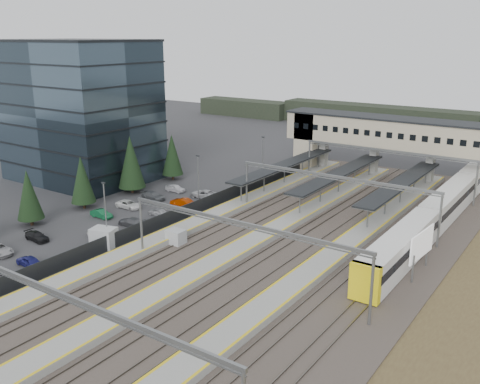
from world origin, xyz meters
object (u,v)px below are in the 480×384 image
Objects in this scene: footbridge at (380,135)px; train at (449,202)px; relay_cabin_near at (104,238)px; billboard at (422,246)px; relay_cabin_far at (176,237)px; office_building at (80,111)px.

train is (16.30, -15.15, -5.76)m from footbridge.
relay_cabin_near is 53.45m from footbridge.
billboard is at bearing -62.99° from footbridge.
train reaches higher than relay_cabin_near.
footbridge reaches higher than relay_cabin_far.
train is at bearing 13.90° from office_building.
relay_cabin_near is at bearing -140.90° from relay_cabin_far.
footbridge is (15.54, 50.70, 6.71)m from relay_cabin_near.
relay_cabin_near is at bearing -131.84° from train.
billboard is at bearing -83.44° from train.
train is 21.90m from billboard.
office_building is 7.18× the size of relay_cabin_near.
office_building is 36.64m from relay_cabin_near.
billboard is at bearing 21.95° from relay_cabin_near.
train reaches higher than relay_cabin_far.
office_building reaches higher than train.
footbridge reaches higher than relay_cabin_near.
footbridge is at bearing 34.47° from office_building.
billboard reaches higher than relay_cabin_near.
office_building reaches higher than relay_cabin_near.
footbridge is 6.69× the size of billboard.
office_building is 62.62m from train.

